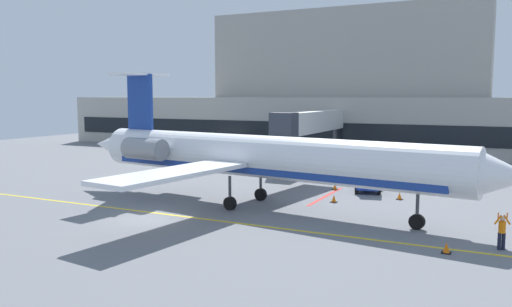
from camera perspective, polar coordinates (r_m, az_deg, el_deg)
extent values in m
cube|color=slate|center=(33.38, -11.74, -7.20)|extent=(120.00, 120.00, 0.10)
cube|color=yellow|center=(34.57, -10.16, -6.61)|extent=(108.00, 0.24, 0.01)
cube|color=red|center=(40.34, 7.74, -4.70)|extent=(0.30, 8.00, 0.01)
cube|color=#ADA89E|center=(75.73, 5.42, 3.36)|extent=(78.68, 10.38, 7.50)
cube|color=#9F9A91|center=(76.71, 9.77, 10.78)|extent=(39.11, 7.27, 12.43)
cube|color=black|center=(70.91, 3.91, 2.52)|extent=(75.54, 0.12, 2.49)
cube|color=silver|center=(60.36, 6.67, 3.52)|extent=(1.40, 17.40, 2.40)
cube|color=#2D333D|center=(51.42, 3.09, 3.07)|extent=(2.40, 2.00, 2.64)
cylinder|color=#4C4C51|center=(67.38, 8.69, 1.26)|extent=(0.44, 0.44, 3.54)
cylinder|color=#4C4C51|center=(53.23, 3.79, -0.04)|extent=(0.44, 0.44, 3.54)
cylinder|color=white|center=(35.47, 0.74, -0.35)|extent=(28.32, 6.65, 2.93)
cube|color=navy|center=(35.57, 0.73, -1.64)|extent=(25.48, 5.98, 0.53)
cone|color=white|center=(30.10, 25.65, -2.19)|extent=(3.58, 3.28, 2.87)
cone|color=white|center=(45.69, -15.69, 0.93)|extent=(4.11, 2.98, 2.49)
cube|color=white|center=(42.34, 3.75, 0.14)|extent=(4.58, 11.22, 0.28)
cube|color=white|center=(31.24, -9.07, -2.16)|extent=(4.58, 11.22, 0.28)
cylinder|color=gray|center=(42.73, -7.74, 1.04)|extent=(3.70, 2.07, 1.61)
cylinder|color=gray|center=(39.40, -12.20, 0.51)|extent=(3.70, 2.07, 1.61)
cube|color=navy|center=(42.84, -12.71, 5.58)|extent=(2.65, 0.59, 4.41)
cube|color=white|center=(42.87, -12.78, 8.53)|extent=(2.66, 4.92, 0.20)
cylinder|color=#3F3F44|center=(31.35, 17.44, -5.36)|extent=(0.20, 0.20, 1.64)
cylinder|color=black|center=(31.58, 17.38, -7.22)|extent=(0.94, 0.47, 0.90)
cylinder|color=#3F3F44|center=(38.10, 0.52, -3.01)|extent=(0.20, 0.20, 1.64)
cylinder|color=black|center=(38.29, 0.52, -4.55)|extent=(0.94, 0.47, 0.90)
cylinder|color=#3F3F44|center=(35.02, -2.91, -3.85)|extent=(0.20, 0.20, 1.64)
cylinder|color=black|center=(35.22, -2.90, -5.53)|extent=(0.94, 0.47, 0.90)
cube|color=#19389E|center=(42.57, 12.35, -3.37)|extent=(2.25, 3.21, 0.53)
cube|color=navy|center=(41.63, 12.32, -2.37)|extent=(1.75, 1.45, 1.21)
cylinder|color=black|center=(41.58, 13.46, -3.99)|extent=(0.41, 0.74, 0.70)
cylinder|color=black|center=(41.66, 11.08, -3.92)|extent=(0.41, 0.74, 0.70)
cylinder|color=black|center=(43.60, 13.54, -3.52)|extent=(0.41, 0.74, 0.70)
cylinder|color=black|center=(43.68, 11.27, -3.45)|extent=(0.41, 0.74, 0.70)
cube|color=#19389E|center=(63.56, -4.34, 0.01)|extent=(2.57, 3.91, 0.65)
cube|color=navy|center=(62.51, -4.63, 0.78)|extent=(1.91, 1.77, 1.26)
cylinder|color=black|center=(62.13, -3.89, -0.43)|extent=(0.43, 0.74, 0.70)
cylinder|color=black|center=(62.69, -5.48, -0.39)|extent=(0.43, 0.74, 0.70)
cylinder|color=black|center=(64.53, -3.23, -0.17)|extent=(0.43, 0.74, 0.70)
cylinder|color=black|center=(65.07, -4.77, -0.13)|extent=(0.43, 0.74, 0.70)
cylinder|color=white|center=(69.47, -8.58, 1.23)|extent=(6.05, 3.02, 2.40)
sphere|color=white|center=(68.13, -6.43, 1.16)|extent=(2.35, 2.35, 2.35)
sphere|color=white|center=(70.90, -10.65, 1.29)|extent=(2.35, 2.35, 2.35)
cube|color=#59595B|center=(70.61, -9.73, 0.17)|extent=(0.60, 2.16, 0.35)
cube|color=#59595B|center=(68.63, -7.36, 0.03)|extent=(0.60, 2.16, 0.35)
cylinder|color=#191E33|center=(29.03, 25.32, -8.77)|extent=(0.18, 0.18, 0.87)
cylinder|color=#191E33|center=(29.11, 25.70, -8.75)|extent=(0.18, 0.18, 0.87)
cylinder|color=orange|center=(28.89, 25.58, -7.35)|extent=(0.34, 0.34, 0.60)
sphere|color=tan|center=(28.80, 25.62, -6.54)|extent=(0.24, 0.24, 0.24)
cylinder|color=orange|center=(28.72, 25.21, -6.65)|extent=(0.39, 0.24, 0.50)
cylinder|color=#F2590C|center=(28.67, 25.23, -6.22)|extent=(0.06, 0.06, 0.28)
cylinder|color=orange|center=(28.90, 26.02, -6.61)|extent=(0.39, 0.24, 0.50)
cylinder|color=#F2590C|center=(28.85, 26.04, -6.18)|extent=(0.06, 0.06, 0.28)
cone|color=orange|center=(27.46, 20.32, -9.75)|extent=(0.36, 0.36, 0.55)
cube|color=black|center=(27.53, 20.30, -10.26)|extent=(0.47, 0.47, 0.04)
cone|color=orange|center=(40.13, 15.60, -4.54)|extent=(0.36, 0.36, 0.55)
cube|color=black|center=(40.17, 15.59, -4.90)|extent=(0.47, 0.47, 0.04)
cone|color=orange|center=(43.12, 8.72, -3.63)|extent=(0.36, 0.36, 0.55)
cube|color=black|center=(43.16, 8.72, -3.96)|extent=(0.47, 0.47, 0.04)
cone|color=orange|center=(38.08, 8.61, -4.96)|extent=(0.36, 0.36, 0.55)
cube|color=black|center=(38.13, 8.61, -5.33)|extent=(0.47, 0.47, 0.04)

